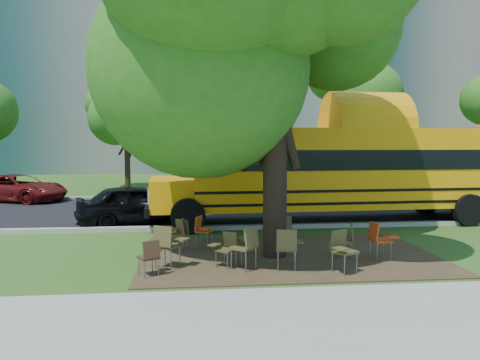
{
  "coord_description": "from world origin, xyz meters",
  "views": [
    {
      "loc": [
        -1.3,
        -11.37,
        2.77
      ],
      "look_at": [
        0.22,
        3.43,
        1.51
      ],
      "focal_mm": 35.0,
      "sensor_mm": 36.0,
      "label": 1
    }
  ],
  "objects": [
    {
      "name": "bg_tree_3",
      "position": [
        8.0,
        14.0,
        5.03
      ],
      "size": [
        5.6,
        5.6,
        7.84
      ],
      "color": "black",
      "rests_on": "ground"
    },
    {
      "name": "chair_2",
      "position": [
        -0.16,
        -1.65,
        0.59
      ],
      "size": [
        0.65,
        0.83,
        0.96
      ],
      "rotation": [
        0.0,
        0.0,
        0.85
      ],
      "color": "#4A4120",
      "rests_on": "ground"
    },
    {
      "name": "ground",
      "position": [
        0.0,
        0.0,
        0.0
      ],
      "size": [
        160.0,
        160.0,
        0.0
      ],
      "primitive_type": "plane",
      "color": "#2E5019",
      "rests_on": "ground"
    },
    {
      "name": "dirt_patch",
      "position": [
        1.0,
        -0.5,
        0.01
      ],
      "size": [
        7.0,
        4.5,
        0.03
      ],
      "primitive_type": "cube",
      "color": "#382819",
      "rests_on": "ground"
    },
    {
      "name": "chair_8",
      "position": [
        -1.65,
        0.24,
        0.51
      ],
      "size": [
        0.48,
        0.56,
        0.82
      ],
      "rotation": [
        0.0,
        0.0,
        1.5
      ],
      "color": "#51371D",
      "rests_on": "ground"
    },
    {
      "name": "black_car",
      "position": [
        -3.11,
        4.22,
        0.67
      ],
      "size": [
        4.22,
        2.69,
        1.34
      ],
      "primitive_type": "imported",
      "rotation": [
        0.0,
        0.0,
        1.87
      ],
      "color": "black",
      "rests_on": "ground"
    },
    {
      "name": "building_main",
      "position": [
        -8.0,
        36.0,
        11.0
      ],
      "size": [
        38.0,
        16.0,
        22.0
      ],
      "primitive_type": "cube",
      "color": "slate",
      "rests_on": "ground"
    },
    {
      "name": "chair_1",
      "position": [
        -1.84,
        -1.39,
        0.6
      ],
      "size": [
        0.8,
        0.63,
        0.96
      ],
      "rotation": [
        0.0,
        0.0,
        -0.5
      ],
      "color": "#463D1E",
      "rests_on": "ground"
    },
    {
      "name": "building_right",
      "position": [
        24.0,
        38.0,
        12.5
      ],
      "size": [
        30.0,
        16.0,
        25.0
      ],
      "primitive_type": "cube",
      "color": "gray",
      "rests_on": "ground"
    },
    {
      "name": "bg_car_red",
      "position": [
        -9.13,
        10.54,
        0.62
      ],
      "size": [
        4.91,
        3.57,
        1.24
      ],
      "primitive_type": "imported",
      "rotation": [
        0.0,
        0.0,
        1.19
      ],
      "color": "#550E0E",
      "rests_on": "ground"
    },
    {
      "name": "sidewalk",
      "position": [
        0.0,
        -5.0,
        0.02
      ],
      "size": [
        60.0,
        4.0,
        0.04
      ],
      "primitive_type": "cube",
      "color": "gray",
      "rests_on": "ground"
    },
    {
      "name": "chair_10",
      "position": [
        -1.05,
        0.68,
        0.5
      ],
      "size": [
        0.52,
        0.66,
        0.8
      ],
      "rotation": [
        0.0,
        0.0,
        -2.0
      ],
      "color": "#C74B15",
      "rests_on": "ground"
    },
    {
      "name": "main_tree",
      "position": [
        0.64,
        -0.58,
        5.11
      ],
      "size": [
        7.2,
        7.2,
        8.72
      ],
      "color": "black",
      "rests_on": "ground"
    },
    {
      "name": "school_bus",
      "position": [
        4.39,
        4.0,
        1.83
      ],
      "size": [
        13.05,
        3.41,
        3.16
      ],
      "rotation": [
        0.0,
        0.0,
        0.04
      ],
      "color": "orange",
      "rests_on": "ground"
    },
    {
      "name": "kerb_near",
      "position": [
        0.0,
        3.0,
        0.07
      ],
      "size": [
        80.0,
        0.25,
        0.14
      ],
      "primitive_type": "cube",
      "color": "gray",
      "rests_on": "ground"
    },
    {
      "name": "chair_4",
      "position": [
        0.71,
        -1.78,
        0.56
      ],
      "size": [
        0.67,
        0.54,
        0.91
      ],
      "rotation": [
        0.0,
        0.0,
        -0.18
      ],
      "color": "#45401E",
      "rests_on": "ground"
    },
    {
      "name": "bg_tree_2",
      "position": [
        -5.0,
        16.0,
        4.21
      ],
      "size": [
        4.8,
        4.8,
        6.62
      ],
      "color": "black",
      "rests_on": "ground"
    },
    {
      "name": "chair_7",
      "position": [
        2.99,
        -1.1,
        0.55
      ],
      "size": [
        0.57,
        0.59,
        0.88
      ],
      "rotation": [
        0.0,
        0.0,
        -1.47
      ],
      "color": "#BE3B14",
      "rests_on": "ground"
    },
    {
      "name": "chair_3",
      "position": [
        -0.57,
        -1.4,
        0.49
      ],
      "size": [
        0.68,
        0.54,
        0.79
      ],
      "rotation": [
        0.0,
        0.0,
        2.42
      ],
      "color": "#453C1E",
      "rests_on": "ground"
    },
    {
      "name": "chair_0",
      "position": [
        -2.16,
        -1.92,
        0.48
      ],
      "size": [
        0.52,
        0.63,
        0.77
      ],
      "rotation": [
        0.0,
        0.0,
        0.5
      ],
      "color": "#3E2616",
      "rests_on": "ground"
    },
    {
      "name": "asphalt_road",
      "position": [
        0.0,
        7.0,
        0.02
      ],
      "size": [
        80.0,
        8.0,
        0.04
      ],
      "primitive_type": "cube",
      "color": "black",
      "rests_on": "ground"
    },
    {
      "name": "chair_5",
      "position": [
        1.79,
        -2.07,
        0.56
      ],
      "size": [
        0.61,
        0.73,
        0.91
      ],
      "rotation": [
        0.0,
        0.0,
        3.61
      ],
      "color": "#43411D",
      "rests_on": "ground"
    },
    {
      "name": "chair_11",
      "position": [
        0.94,
        -0.04,
        0.56
      ],
      "size": [
        0.61,
        0.77,
        0.9
      ],
      "rotation": [
        0.0,
        0.0,
        0.71
      ],
      "color": "#432D18",
      "rests_on": "ground"
    },
    {
      "name": "kerb_far",
      "position": [
        0.0,
        11.1,
        0.07
      ],
      "size": [
        80.0,
        0.25,
        0.14
      ],
      "primitive_type": "cube",
      "color": "gray",
      "rests_on": "ground"
    },
    {
      "name": "chair_6",
      "position": [
        2.3,
        -0.88,
        0.51
      ],
      "size": [
        0.5,
        0.64,
        0.83
      ],
      "rotation": [
        0.0,
        0.0,
        1.28
      ],
      "color": "#4C3F21",
      "rests_on": "ground"
    },
    {
      "name": "chair_9",
      "position": [
        -1.64,
        0.28,
        0.49
      ],
      "size": [
        0.67,
        0.53,
        0.79
      ],
      "rotation": [
        0.0,
        0.0,
        2.56
      ],
      "color": "#4F4922",
      "rests_on": "ground"
    }
  ]
}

